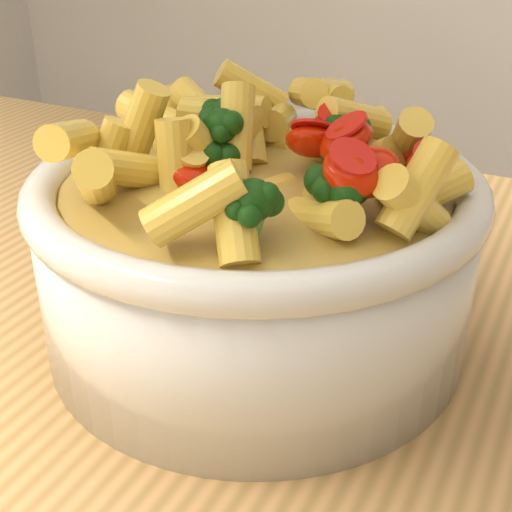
% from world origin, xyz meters
% --- Properties ---
extents(table, '(1.20, 0.80, 0.90)m').
position_xyz_m(table, '(0.00, 0.00, 0.80)').
color(table, tan).
rests_on(table, ground).
extents(serving_bowl, '(0.27, 0.27, 0.11)m').
position_xyz_m(serving_bowl, '(0.00, 0.05, 0.96)').
color(serving_bowl, silver).
rests_on(serving_bowl, table).
extents(pasta_salad, '(0.21, 0.21, 0.05)m').
position_xyz_m(pasta_salad, '(0.00, 0.05, 1.03)').
color(pasta_salad, '#FECB50').
rests_on(pasta_salad, serving_bowl).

